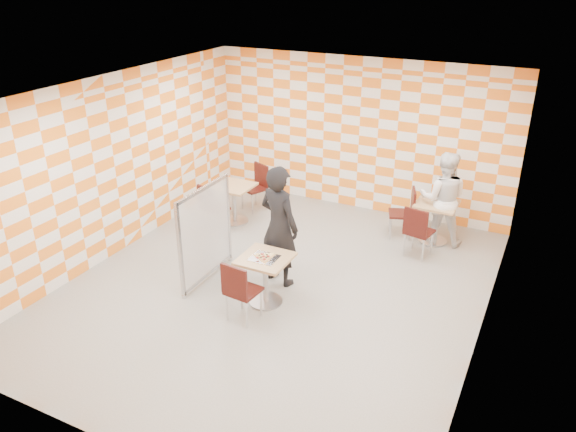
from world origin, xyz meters
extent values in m
plane|color=#999993|center=(0.00, 0.00, 0.00)|extent=(7.00, 7.00, 0.00)
plane|color=white|center=(0.00, 0.00, 3.00)|extent=(7.00, 7.00, 0.00)
plane|color=white|center=(0.00, 3.50, 1.50)|extent=(6.00, 0.00, 6.00)
plane|color=white|center=(-3.00, 0.00, 1.50)|extent=(0.00, 7.00, 7.00)
plane|color=white|center=(3.00, 0.00, 1.50)|extent=(0.00, 7.00, 7.00)
cube|color=tan|center=(0.05, -0.43, 0.73)|extent=(0.70, 0.70, 0.04)
cylinder|color=#A5A5AA|center=(0.05, -0.43, 0.37)|extent=(0.08, 0.08, 0.70)
cylinder|color=#A5A5AA|center=(0.05, -0.43, 0.01)|extent=(0.50, 0.50, 0.03)
cube|color=tan|center=(1.79, 2.63, 0.73)|extent=(0.70, 0.70, 0.04)
cylinder|color=#A5A5AA|center=(1.79, 2.63, 0.37)|extent=(0.08, 0.08, 0.70)
cylinder|color=#A5A5AA|center=(1.79, 2.63, 0.01)|extent=(0.50, 0.50, 0.03)
cube|color=tan|center=(-1.82, 1.76, 0.73)|extent=(0.70, 0.70, 0.04)
cylinder|color=#A5A5AA|center=(-1.82, 1.76, 0.37)|extent=(0.08, 0.08, 0.70)
cylinder|color=#A5A5AA|center=(-1.82, 1.76, 0.01)|extent=(0.50, 0.50, 0.03)
cube|color=#380E0B|center=(-0.03, -0.93, 0.45)|extent=(0.46, 0.46, 0.04)
cube|color=#380E0B|center=(-0.04, -1.13, 0.70)|extent=(0.42, 0.08, 0.45)
cylinder|color=silver|center=(0.16, -0.77, 0.21)|extent=(0.03, 0.03, 0.43)
cylinder|color=silver|center=(-0.18, -0.74, 0.21)|extent=(0.03, 0.03, 0.43)
cylinder|color=silver|center=(0.13, -1.11, 0.21)|extent=(0.03, 0.03, 0.43)
cylinder|color=silver|center=(-0.21, -1.08, 0.21)|extent=(0.03, 0.03, 0.43)
cube|color=#380E0B|center=(1.68, 1.99, 0.45)|extent=(0.49, 0.49, 0.04)
cube|color=#380E0B|center=(1.64, 1.79, 0.70)|extent=(0.42, 0.12, 0.45)
cylinder|color=silver|center=(1.88, 2.12, 0.21)|extent=(0.03, 0.03, 0.43)
cylinder|color=silver|center=(1.54, 2.19, 0.21)|extent=(0.03, 0.03, 0.43)
cylinder|color=silver|center=(1.81, 1.79, 0.21)|extent=(0.03, 0.03, 0.43)
cylinder|color=silver|center=(1.48, 1.85, 0.21)|extent=(0.03, 0.03, 0.43)
cube|color=#380E0B|center=(1.19, 2.56, 0.45)|extent=(0.54, 0.54, 0.04)
cube|color=#380E0B|center=(1.38, 2.63, 0.70)|extent=(0.18, 0.41, 0.45)
cylinder|color=silver|center=(0.98, 2.66, 0.21)|extent=(0.03, 0.03, 0.43)
cylinder|color=silver|center=(1.09, 2.34, 0.21)|extent=(0.03, 0.03, 0.43)
cylinder|color=silver|center=(1.30, 2.78, 0.21)|extent=(0.03, 0.03, 0.43)
cylinder|color=silver|center=(1.41, 2.46, 0.21)|extent=(0.03, 0.03, 0.43)
cube|color=#380E0B|center=(-1.93, 1.27, 0.45)|extent=(0.53, 0.53, 0.04)
cube|color=#380E0B|center=(-2.00, 1.08, 0.70)|extent=(0.41, 0.17, 0.45)
cylinder|color=silver|center=(-1.72, 1.38, 0.21)|extent=(0.03, 0.03, 0.43)
cylinder|color=silver|center=(-2.04, 1.48, 0.21)|extent=(0.03, 0.03, 0.43)
cylinder|color=silver|center=(-1.82, 1.05, 0.21)|extent=(0.03, 0.03, 0.43)
cylinder|color=silver|center=(-2.15, 1.16, 0.21)|extent=(0.03, 0.03, 0.43)
cube|color=#380E0B|center=(-1.78, 2.44, 0.45)|extent=(0.55, 0.55, 0.04)
cube|color=#380E0B|center=(-1.70, 2.62, 0.70)|extent=(0.40, 0.20, 0.45)
cylinder|color=silver|center=(-2.00, 2.35, 0.21)|extent=(0.03, 0.03, 0.43)
cylinder|color=silver|center=(-1.69, 2.21, 0.21)|extent=(0.03, 0.03, 0.43)
cylinder|color=silver|center=(-1.87, 2.66, 0.21)|extent=(0.03, 0.03, 0.43)
cylinder|color=silver|center=(-1.55, 2.53, 0.21)|extent=(0.03, 0.03, 0.43)
cube|color=white|center=(-1.10, -0.23, 0.80)|extent=(0.02, 1.30, 1.40)
cube|color=#B2B2B7|center=(-1.10, -0.23, 1.52)|extent=(0.05, 1.30, 0.05)
cube|color=#B2B2B7|center=(-1.10, -0.23, 0.08)|extent=(0.05, 1.30, 0.05)
cube|color=#B2B2B7|center=(-1.10, -0.88, 0.80)|extent=(0.05, 0.05, 1.50)
cylinder|color=#B2B2B7|center=(-1.10, -0.88, 0.03)|extent=(0.08, 0.08, 0.05)
cube|color=#B2B2B7|center=(-1.10, 0.42, 0.80)|extent=(0.05, 0.05, 1.50)
cylinder|color=#B2B2B7|center=(-1.10, 0.42, 0.03)|extent=(0.08, 0.08, 0.05)
imported|color=black|center=(-0.05, 0.21, 0.95)|extent=(0.79, 0.62, 1.91)
imported|color=white|center=(1.88, 2.65, 0.84)|extent=(0.93, 0.78, 1.69)
cube|color=silver|center=(0.05, -0.45, 0.75)|extent=(0.38, 0.34, 0.01)
cone|color=tan|center=(0.05, -0.45, 0.77)|extent=(0.40, 0.40, 0.02)
cone|color=#F2D88C|center=(0.05, -0.43, 0.78)|extent=(0.33, 0.33, 0.01)
cylinder|color=maroon|center=(-0.01, -0.55, 0.79)|extent=(0.04, 0.04, 0.01)
cylinder|color=maroon|center=(0.10, -0.54, 0.79)|extent=(0.04, 0.04, 0.01)
cylinder|color=maroon|center=(0.05, -0.47, 0.79)|extent=(0.04, 0.04, 0.01)
cylinder|color=maroon|center=(0.00, -0.42, 0.79)|extent=(0.04, 0.04, 0.01)
cylinder|color=maroon|center=(0.11, -0.44, 0.79)|extent=(0.04, 0.04, 0.01)
torus|color=black|center=(0.10, -0.48, 0.79)|extent=(0.03, 0.03, 0.01)
torus|color=black|center=(0.03, -0.51, 0.79)|extent=(0.03, 0.03, 0.01)
torus|color=black|center=(0.07, -0.41, 0.79)|extent=(0.03, 0.03, 0.01)
torus|color=black|center=(-0.02, -0.47, 0.79)|extent=(0.03, 0.03, 0.01)
cylinder|color=white|center=(1.70, 2.71, 0.83)|extent=(0.06, 0.06, 0.16)
cylinder|color=red|center=(1.70, 2.71, 0.93)|extent=(0.04, 0.04, 0.04)
cylinder|color=black|center=(1.89, 2.73, 0.85)|extent=(0.07, 0.07, 0.20)
cylinder|color=red|center=(1.89, 2.73, 0.96)|extent=(0.03, 0.03, 0.03)
camera|label=1|loc=(3.47, -6.56, 4.61)|focal=35.00mm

